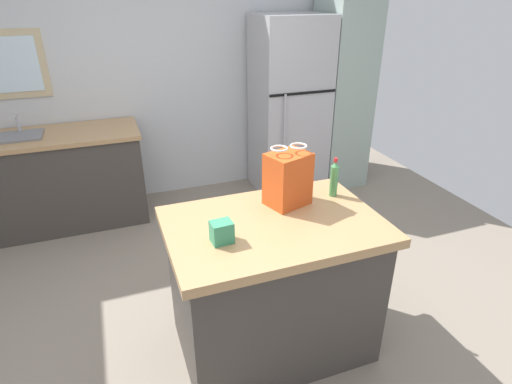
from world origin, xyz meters
name	(u,v)px	position (x,y,z in m)	size (l,w,h in m)	color
ground	(225,325)	(0.00, 0.00, 0.00)	(5.99, 5.99, 0.00)	gray
back_wall	(154,68)	(-0.02, 2.32, 1.37)	(5.00, 0.13, 2.73)	silver
kitchen_island	(273,286)	(0.24, -0.25, 0.46)	(1.22, 0.83, 0.92)	#423D38
refrigerator	(289,107)	(1.31, 1.92, 0.94)	(0.73, 0.68, 1.87)	#B7B7BC
tall_cabinet	(342,92)	(1.95, 1.92, 1.05)	(0.51, 0.61, 2.11)	#9EB2A8
sink_counter	(57,179)	(-1.08, 1.92, 0.46)	(1.59, 0.68, 1.09)	#423D38
shopping_bag	(288,179)	(0.40, -0.07, 1.08)	(0.29, 0.26, 0.37)	#DB511E
small_box	(222,232)	(-0.09, -0.35, 0.98)	(0.11, 0.09, 0.12)	#388E66
bottle	(334,179)	(0.72, -0.07, 1.03)	(0.05, 0.05, 0.25)	#4C9956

